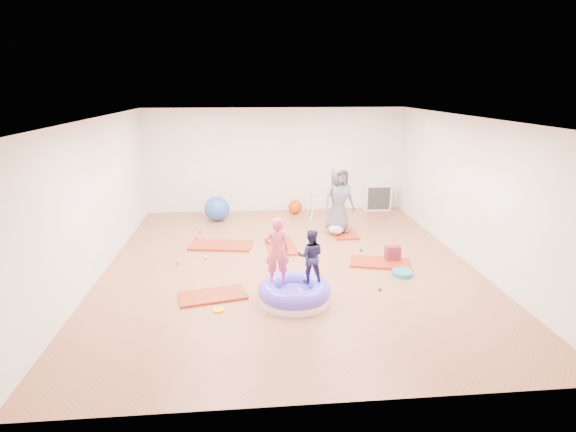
{
  "coord_description": "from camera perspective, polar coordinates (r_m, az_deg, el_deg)",
  "views": [
    {
      "loc": [
        -0.76,
        -8.1,
        3.36
      ],
      "look_at": [
        0.0,
        0.3,
        0.9
      ],
      "focal_mm": 28.0,
      "sensor_mm": 36.0,
      "label": 1
    }
  ],
  "objects": [
    {
      "name": "room",
      "position": [
        8.37,
        0.19,
        2.72
      ],
      "size": [
        7.01,
        8.01,
        2.81
      ],
      "color": "#AD5B37",
      "rests_on": "ground"
    },
    {
      "name": "backpack",
      "position": [
        9.12,
        13.14,
        -4.71
      ],
      "size": [
        0.29,
        0.19,
        0.32
      ],
      "primitive_type": "cube",
      "rotation": [
        0.0,
        0.0,
        0.07
      ],
      "color": "#C32C44",
      "rests_on": "ground"
    },
    {
      "name": "inflatable_cushion",
      "position": [
        7.35,
        0.82,
        -9.68
      ],
      "size": [
        1.18,
        1.18,
        0.37
      ],
      "rotation": [
        0.0,
        0.0,
        -0.03
      ],
      "color": "white",
      "rests_on": "ground"
    },
    {
      "name": "infant",
      "position": [
        10.44,
        6.21,
        -1.7
      ],
      "size": [
        0.37,
        0.38,
        0.22
      ],
      "color": "silver",
      "rests_on": "gym_mat_rear_right"
    },
    {
      "name": "gym_mat_mid_left",
      "position": [
        9.85,
        -8.51,
        -3.7
      ],
      "size": [
        1.4,
        0.85,
        0.05
      ],
      "primitive_type": "cube",
      "rotation": [
        0.0,
        0.0,
        -0.15
      ],
      "color": "#A83B1F",
      "rests_on": "ground"
    },
    {
      "name": "exercise_ball_blue",
      "position": [
        11.66,
        -9.01,
        0.95
      ],
      "size": [
        0.64,
        0.64,
        0.64
      ],
      "primitive_type": "sphere",
      "color": "#2850A9",
      "rests_on": "ground"
    },
    {
      "name": "balance_disc",
      "position": [
        8.57,
        14.29,
        -7.06
      ],
      "size": [
        0.38,
        0.38,
        0.08
      ],
      "primitive_type": "cylinder",
      "color": "teal",
      "rests_on": "ground"
    },
    {
      "name": "cube_shelf",
      "position": [
        12.77,
        11.25,
        2.38
      ],
      "size": [
        0.73,
        0.36,
        0.73
      ],
      "color": "white",
      "rests_on": "ground"
    },
    {
      "name": "gym_mat_right",
      "position": [
        8.99,
        11.64,
        -5.86
      ],
      "size": [
        1.27,
        0.86,
        0.05
      ],
      "primitive_type": "cube",
      "rotation": [
        0.0,
        0.0,
        -0.26
      ],
      "color": "#A83B1F",
      "rests_on": "ground"
    },
    {
      "name": "infant_play_gym",
      "position": [
        11.65,
        4.26,
        1.33
      ],
      "size": [
        0.72,
        0.68,
        0.55
      ],
      "rotation": [
        0.0,
        0.0,
        0.11
      ],
      "color": "white",
      "rests_on": "ground"
    },
    {
      "name": "gym_mat_rear_right",
      "position": [
        10.69,
        7.0,
        -2.05
      ],
      "size": [
        0.57,
        1.09,
        0.04
      ],
      "primitive_type": "cube",
      "rotation": [
        0.0,
        0.0,
        1.61
      ],
      "color": "#A83B1F",
      "rests_on": "ground"
    },
    {
      "name": "exercise_ball_orange",
      "position": [
        12.19,
        0.91,
        1.18
      ],
      "size": [
        0.38,
        0.38,
        0.38
      ],
      "primitive_type": "sphere",
      "color": "red",
      "rests_on": "ground"
    },
    {
      "name": "gym_mat_center_back",
      "position": [
        9.72,
        -0.92,
        -3.8
      ],
      "size": [
        0.69,
        1.22,
        0.05
      ],
      "primitive_type": "cube",
      "rotation": [
        0.0,
        0.0,
        1.66
      ],
      "color": "#A83B1F",
      "rests_on": "ground"
    },
    {
      "name": "yellow_toy",
      "position": [
        7.19,
        -8.83,
        -11.66
      ],
      "size": [
        0.19,
        0.19,
        0.03
      ],
      "primitive_type": "cylinder",
      "color": "#FFE100",
      "rests_on": "ground"
    },
    {
      "name": "adult_caregiver",
      "position": [
        10.45,
        6.47,
        2.11
      ],
      "size": [
        0.87,
        0.69,
        1.56
      ],
      "primitive_type": "imported",
      "rotation": [
        0.0,
        0.0,
        0.29
      ],
      "color": "#555761",
      "rests_on": "gym_mat_rear_right"
    },
    {
      "name": "ball_pit_balls",
      "position": [
        8.91,
        -2.3,
        -5.64
      ],
      "size": [
        4.53,
        3.52,
        0.07
      ],
      "color": "#2850A9",
      "rests_on": "ground"
    },
    {
      "name": "child_pink",
      "position": [
        7.13,
        -1.43,
        -4.03
      ],
      "size": [
        0.41,
        0.28,
        1.1
      ],
      "primitive_type": "imported",
      "rotation": [
        0.0,
        0.0,
        3.18
      ],
      "color": "#F04B68",
      "rests_on": "inflatable_cushion"
    },
    {
      "name": "child_navy",
      "position": [
        7.18,
        2.89,
        -4.75
      ],
      "size": [
        0.48,
        0.4,
        0.89
      ],
      "primitive_type": "imported",
      "rotation": [
        0.0,
        0.0,
        3.0
      ],
      "color": "#232250",
      "rests_on": "inflatable_cushion"
    },
    {
      "name": "gym_mat_front_left",
      "position": [
        7.62,
        -9.53,
        -9.95
      ],
      "size": [
        1.18,
        0.77,
        0.05
      ],
      "primitive_type": "cube",
      "rotation": [
        0.0,
        0.0,
        0.22
      ],
      "color": "#A83B1F",
      "rests_on": "ground"
    }
  ]
}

